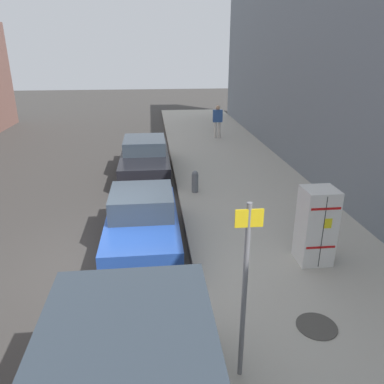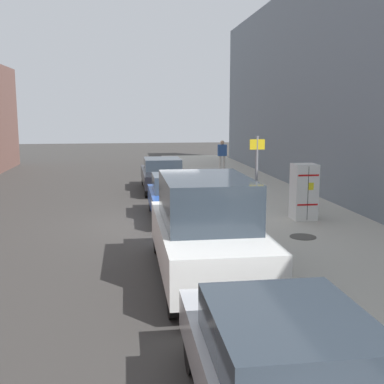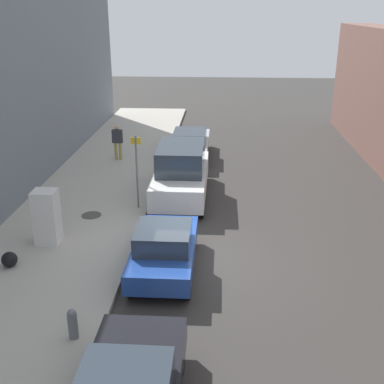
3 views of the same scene
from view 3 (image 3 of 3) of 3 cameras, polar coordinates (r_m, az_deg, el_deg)
The scene contains 11 objects.
ground_plane at distance 14.55m, azimuth 0.10°, elevation -8.04°, with size 80.00×80.00×0.00m, color #383533.
sidewalk_slab at distance 15.34m, azimuth -16.12°, elevation -7.00°, with size 4.78×44.00×0.15m, color #B2ADA0.
discarded_refrigerator at distance 15.56m, azimuth -16.84°, elevation -2.83°, with size 0.71×0.68×1.73m.
manhole_cover at distance 17.49m, azimuth -11.83°, elevation -2.71°, with size 0.70×0.70×0.02m, color #47443F.
street_sign_post at distance 17.38m, azimuth -6.56°, elevation 2.81°, with size 0.36×0.07×2.73m.
fire_hydrant at distance 11.37m, azimuth -13.97°, elevation -14.85°, with size 0.22×0.22×0.74m.
trash_bag at distance 14.75m, azimuth -20.83°, elevation -7.49°, with size 0.45×0.45×0.45m, color black.
pedestrian_standing_near at distance 23.43m, azimuth -8.82°, elevation 6.15°, with size 0.49×0.23×1.70m.
parked_hatchback_blue at distance 13.65m, azimuth -3.30°, elevation -6.72°, with size 1.71×3.82×1.43m.
parked_van_white at distance 18.78m, azimuth -1.29°, elevation 2.37°, with size 1.97×5.00×2.13m.
parked_sedan_silver at distance 23.94m, azimuth -0.22°, elevation 5.76°, with size 1.80×4.66×1.42m.
Camera 3 is at (0.77, -12.68, 7.09)m, focal length 45.00 mm.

